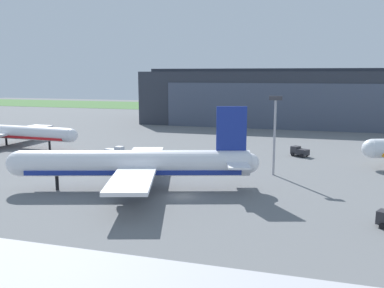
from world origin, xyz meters
TOP-DOWN VIEW (x-y plane):
  - ground_plane at (0.00, 0.00)m, footprint 440.00×440.00m
  - grass_field_strip at (0.00, 173.94)m, footprint 440.00×56.00m
  - maintenance_hangar at (6.07, 101.97)m, footprint 99.75×35.42m
  - airliner_near_left at (-8.88, 1.50)m, footprint 40.05×33.03m
  - airliner_far_right at (-58.55, 30.01)m, footprint 43.76×33.46m
  - fuel_bowser at (16.69, 38.08)m, footprint 4.48×3.87m
  - baggage_tug at (-24.80, 26.46)m, footprint 5.00×2.86m
  - apron_light_mast at (12.45, 18.22)m, footprint 2.40×0.50m

SIDE VIEW (x-z plane):
  - ground_plane at x=0.00m, z-range 0.00..0.00m
  - grass_field_strip at x=0.00m, z-range 0.00..0.08m
  - baggage_tug at x=-24.80m, z-range -0.03..2.34m
  - fuel_bowser at x=16.69m, z-range 0.05..2.30m
  - airliner_far_right at x=-58.55m, z-range -2.01..9.72m
  - airliner_near_left at x=-8.88m, z-range -2.60..11.25m
  - apron_light_mast at x=12.45m, z-range 1.54..16.53m
  - maintenance_hangar at x=6.07m, z-range -0.46..20.59m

